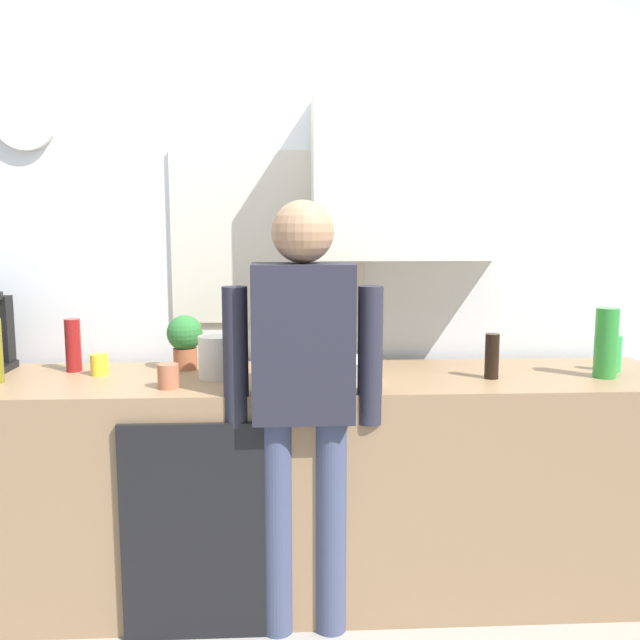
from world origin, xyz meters
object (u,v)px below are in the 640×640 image
(cup_yellow_cup, at_px, (100,365))
(potted_plant, at_px, (185,338))
(bottle_dark_sauce, at_px, (492,356))
(storage_canister, at_px, (216,357))
(bottle_red_vinegar, at_px, (73,345))
(person_at_sink, at_px, (303,384))
(cup_terracotta_mug, at_px, (168,376))
(bottle_clear_soda, at_px, (606,343))
(mixing_bowl, at_px, (352,369))
(dish_soap, at_px, (614,353))

(cup_yellow_cup, height_order, potted_plant, potted_plant)
(bottle_dark_sauce, relative_size, storage_canister, 1.06)
(bottle_red_vinegar, xyz_separation_m, person_at_sink, (0.94, -0.45, -0.07))
(cup_terracotta_mug, height_order, cup_yellow_cup, cup_terracotta_mug)
(bottle_clear_soda, height_order, potted_plant, bottle_clear_soda)
(potted_plant, bearing_deg, bottle_clear_soda, -8.33)
(bottle_dark_sauce, xyz_separation_m, person_at_sink, (-0.75, -0.23, -0.05))
(bottle_clear_soda, distance_m, cup_yellow_cup, 2.04)
(cup_terracotta_mug, bearing_deg, mixing_bowl, 9.06)
(bottle_dark_sauce, xyz_separation_m, cup_yellow_cup, (-1.57, 0.15, -0.05))
(bottle_dark_sauce, height_order, potted_plant, potted_plant)
(bottle_red_vinegar, relative_size, person_at_sink, 0.14)
(cup_terracotta_mug, relative_size, person_at_sink, 0.06)
(mixing_bowl, height_order, person_at_sink, person_at_sink)
(mixing_bowl, xyz_separation_m, dish_soap, (1.10, 0.08, 0.04))
(bottle_clear_soda, distance_m, bottle_dark_sauce, 0.46)
(cup_yellow_cup, height_order, mixing_bowl, cup_yellow_cup)
(bottle_dark_sauce, xyz_separation_m, bottle_red_vinegar, (-1.70, 0.22, 0.02))
(bottle_clear_soda, xyz_separation_m, dish_soap, (0.09, 0.11, -0.06))
(bottle_red_vinegar, bearing_deg, mixing_bowl, -10.20)
(bottle_clear_soda, distance_m, dish_soap, 0.15)
(mixing_bowl, relative_size, storage_canister, 1.29)
(bottle_clear_soda, bearing_deg, person_at_sink, -169.69)
(bottle_dark_sauce, bearing_deg, storage_canister, 176.77)
(mixing_bowl, bearing_deg, potted_plant, 161.72)
(bottle_red_vinegar, bearing_deg, bottle_dark_sauce, -7.45)
(cup_terracotta_mug, height_order, potted_plant, potted_plant)
(potted_plant, height_order, storage_canister, potted_plant)
(bottle_clear_soda, bearing_deg, storage_canister, 177.52)
(mixing_bowl, xyz_separation_m, storage_canister, (-0.54, 0.05, 0.04))
(storage_canister, bearing_deg, cup_yellow_cup, 169.95)
(dish_soap, bearing_deg, bottle_red_vinegar, 176.91)
(cup_terracotta_mug, bearing_deg, person_at_sink, -14.55)
(cup_yellow_cup, xyz_separation_m, mixing_bowl, (1.02, -0.13, -0.00))
(mixing_bowl, relative_size, potted_plant, 0.96)
(bottle_clear_soda, xyz_separation_m, bottle_dark_sauce, (-0.46, 0.01, -0.05))
(mixing_bowl, bearing_deg, cup_terracotta_mug, -170.94)
(bottle_red_vinegar, xyz_separation_m, cup_yellow_cup, (0.13, -0.08, -0.07))
(bottle_clear_soda, height_order, bottle_dark_sauce, bottle_clear_soda)
(bottle_red_vinegar, distance_m, potted_plant, 0.46)
(dish_soap, bearing_deg, mixing_bowl, -175.59)
(cup_terracotta_mug, bearing_deg, bottle_clear_soda, 3.02)
(storage_canister, height_order, person_at_sink, person_at_sink)
(bottle_dark_sauce, xyz_separation_m, dish_soap, (0.55, 0.10, -0.01))
(storage_canister, xyz_separation_m, person_at_sink, (0.34, -0.29, -0.05))
(cup_terracotta_mug, distance_m, cup_yellow_cup, 0.40)
(bottle_clear_soda, distance_m, storage_canister, 1.55)
(bottle_dark_sauce, distance_m, bottle_red_vinegar, 1.71)
(bottle_dark_sauce, relative_size, cup_terracotta_mug, 1.96)
(dish_soap, bearing_deg, person_at_sink, -165.91)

